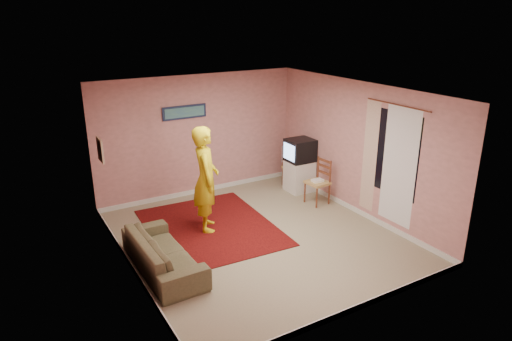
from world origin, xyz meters
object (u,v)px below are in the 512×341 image
chair_a (294,163)px  chair_b (318,177)px  tv_cabinet (299,176)px  crt_tv (300,150)px  sofa (163,253)px  person (206,179)px

chair_a → chair_b: chair_b is taller
tv_cabinet → crt_tv: crt_tv is taller
chair_a → tv_cabinet: bearing=-97.8°
sofa → person: size_ratio=0.98×
tv_cabinet → chair_a: 0.37m
tv_cabinet → chair_b: chair_b is taller
crt_tv → chair_a: bearing=80.3°
tv_cabinet → chair_b: 0.81m
tv_cabinet → person: person is taller
person → tv_cabinet: bearing=-54.8°
crt_tv → chair_b: 0.86m
chair_b → person: (-2.47, 0.08, 0.39)m
crt_tv → chair_b: bearing=-96.1°
chair_b → sofa: chair_b is taller
tv_cabinet → person: size_ratio=0.36×
crt_tv → person: 2.65m
sofa → tv_cabinet: bearing=-67.2°
tv_cabinet → crt_tv: size_ratio=1.20×
chair_a → chair_b: (-0.15, -1.08, 0.02)m
crt_tv → person: (-2.56, -0.69, 0.03)m
tv_cabinet → chair_a: bearing=80.7°
chair_a → person: 2.83m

